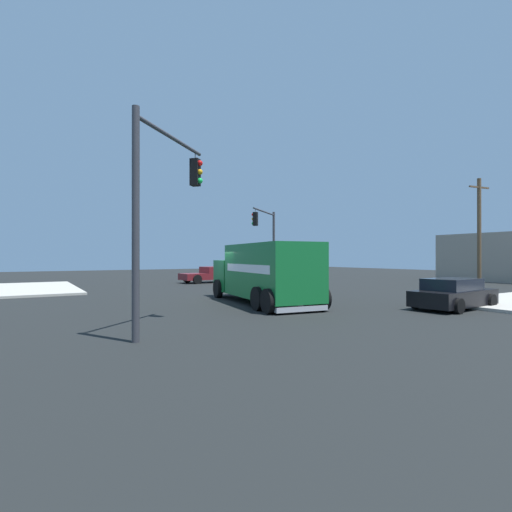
# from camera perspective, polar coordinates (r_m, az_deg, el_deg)

# --- Properties ---
(ground_plane) EXTENTS (100.00, 100.00, 0.00)m
(ground_plane) POSITION_cam_1_polar(r_m,az_deg,el_deg) (20.40, -2.89, -6.44)
(ground_plane) COLOR black
(delivery_truck) EXTENTS (8.33, 3.81, 2.85)m
(delivery_truck) POSITION_cam_1_polar(r_m,az_deg,el_deg) (18.28, 1.17, -2.49)
(delivery_truck) COLOR #146B2D
(delivery_truck) RESTS_ON ground
(traffic_light_primary) EXTENTS (2.77, 3.05, 6.19)m
(traffic_light_primary) POSITION_cam_1_polar(r_m,az_deg,el_deg) (11.58, -14.16, 8.86)
(traffic_light_primary) COLOR #38383D
(traffic_light_primary) RESTS_ON ground
(traffic_light_secondary) EXTENTS (3.10, 3.82, 5.86)m
(traffic_light_secondary) POSITION_cam_1_polar(r_m,az_deg,el_deg) (29.18, 1.77, 3.11)
(traffic_light_secondary) COLOR #38383D
(traffic_light_secondary) RESTS_ON ground
(pickup_maroon) EXTENTS (2.47, 5.30, 1.38)m
(pickup_maroon) POSITION_cam_1_polar(r_m,az_deg,el_deg) (33.55, -6.81, -2.72)
(pickup_maroon) COLOR maroon
(pickup_maroon) RESTS_ON ground
(sedan_black) EXTENTS (2.27, 4.41, 1.31)m
(sedan_black) POSITION_cam_1_polar(r_m,az_deg,el_deg) (18.58, 27.50, -5.09)
(sedan_black) COLOR black
(sedan_black) RESTS_ON ground
(utility_pole) EXTENTS (0.43, 2.19, 8.45)m
(utility_pole) POSITION_cam_1_polar(r_m,az_deg,el_deg) (34.83, 30.49, 3.38)
(utility_pole) COLOR brown
(utility_pole) RESTS_ON ground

